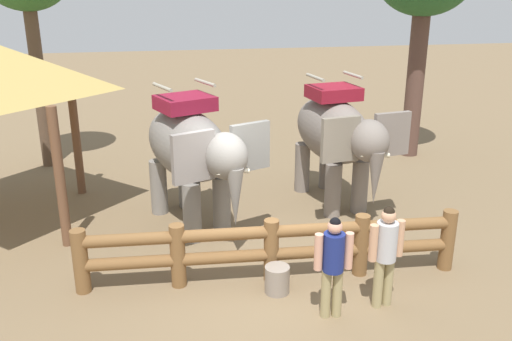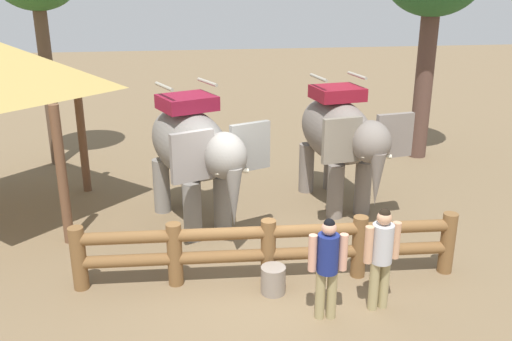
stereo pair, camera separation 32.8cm
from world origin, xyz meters
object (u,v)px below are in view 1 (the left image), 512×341
(tourist_woman_in_black, at_px, (386,250))
(feed_bucket, at_px, (277,279))
(elephant_center, at_px, (336,135))
(tourist_man_in_blue, at_px, (333,261))
(elephant_near_left, at_px, (192,150))
(log_fence, at_px, (271,246))

(tourist_woman_in_black, bearing_deg, feed_bucket, 156.52)
(elephant_center, relative_size, tourist_man_in_blue, 2.11)
(tourist_man_in_blue, bearing_deg, elephant_near_left, 116.52)
(log_fence, xyz_separation_m, tourist_woman_in_black, (1.48, -1.03, 0.33))
(elephant_near_left, bearing_deg, tourist_woman_in_black, -52.37)
(tourist_man_in_blue, bearing_deg, elephant_center, 71.90)
(feed_bucket, bearing_deg, tourist_woman_in_black, -23.48)
(tourist_man_in_blue, xyz_separation_m, feed_bucket, (-0.63, 0.77, -0.68))
(log_fence, height_order, feed_bucket, log_fence)
(log_fence, xyz_separation_m, feed_bucket, (0.02, -0.39, -0.38))
(elephant_center, xyz_separation_m, tourist_woman_in_black, (-0.48, -3.90, -0.63))
(elephant_center, bearing_deg, tourist_woman_in_black, -97.07)
(log_fence, distance_m, elephant_near_left, 2.70)
(log_fence, relative_size, elephant_near_left, 1.85)
(log_fence, relative_size, tourist_man_in_blue, 3.96)
(tourist_woman_in_black, height_order, feed_bucket, tourist_woman_in_black)
(tourist_man_in_blue, distance_m, feed_bucket, 1.20)
(elephant_center, relative_size, tourist_woman_in_black, 2.05)
(tourist_woman_in_black, bearing_deg, elephant_center, 82.93)
(tourist_woman_in_black, distance_m, tourist_man_in_blue, 0.85)
(log_fence, relative_size, feed_bucket, 14.00)
(log_fence, height_order, tourist_man_in_blue, tourist_man_in_blue)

